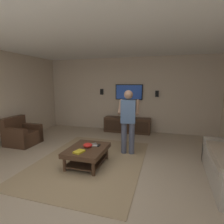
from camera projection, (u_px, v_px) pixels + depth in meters
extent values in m
plane|color=tan|center=(93.00, 172.00, 3.69)|extent=(8.24, 8.24, 0.00)
cube|color=#C6B299|center=(128.00, 95.00, 6.76)|extent=(0.10, 6.59, 2.75)
cube|color=white|center=(90.00, 28.00, 3.23)|extent=(7.06, 6.59, 0.10)
cube|color=#9E8460|center=(91.00, 161.00, 4.19)|extent=(3.18, 2.37, 0.01)
cube|color=#A89E8E|center=(223.00, 151.00, 4.03)|extent=(0.22, 0.85, 0.58)
cube|color=#472D1E|center=(23.00, 138.00, 5.31)|extent=(0.80, 0.80, 0.40)
cube|color=#472D1E|center=(13.00, 124.00, 5.33)|extent=(0.80, 0.18, 0.42)
cube|color=#472D1E|center=(14.00, 138.00, 5.00)|extent=(0.16, 0.80, 0.56)
cube|color=#472D1E|center=(31.00, 132.00, 5.60)|extent=(0.16, 0.80, 0.56)
cube|color=#422B1C|center=(87.00, 150.00, 3.94)|extent=(1.00, 0.80, 0.10)
cylinder|color=#422B1C|center=(107.00, 153.00, 4.28)|extent=(0.07, 0.07, 0.30)
cylinder|color=#422B1C|center=(82.00, 150.00, 4.46)|extent=(0.07, 0.07, 0.30)
cylinder|color=#422B1C|center=(93.00, 169.00, 3.49)|extent=(0.07, 0.07, 0.30)
cylinder|color=#422B1C|center=(65.00, 165.00, 3.67)|extent=(0.07, 0.07, 0.30)
cube|color=#382417|center=(87.00, 161.00, 3.98)|extent=(0.88, 0.68, 0.03)
cube|color=#422B1C|center=(127.00, 125.00, 6.60)|extent=(0.44, 1.70, 0.55)
cube|color=#352216|center=(126.00, 126.00, 6.39)|extent=(0.01, 1.56, 0.39)
cube|color=black|center=(129.00, 92.00, 6.64)|extent=(0.05, 1.02, 0.57)
cube|color=blue|center=(129.00, 92.00, 6.61)|extent=(0.01, 0.96, 0.51)
cylinder|color=#4C5166|center=(132.00, 139.00, 4.55)|extent=(0.14, 0.14, 0.82)
cylinder|color=#4C5166|center=(124.00, 138.00, 4.59)|extent=(0.14, 0.14, 0.82)
cube|color=slate|center=(128.00, 111.00, 4.46)|extent=(0.26, 0.38, 0.58)
sphere|color=#997056|center=(128.00, 95.00, 4.39)|extent=(0.22, 0.22, 0.22)
cylinder|color=#997056|center=(137.00, 107.00, 4.58)|extent=(0.48, 0.14, 0.37)
cylinder|color=#997056|center=(120.00, 107.00, 4.66)|extent=(0.48, 0.14, 0.37)
cube|color=white|center=(129.00, 110.00, 4.83)|extent=(0.05, 0.05, 0.16)
ellipsoid|color=red|center=(88.00, 145.00, 3.97)|extent=(0.20, 0.20, 0.09)
cube|color=white|center=(95.00, 146.00, 4.04)|extent=(0.08, 0.16, 0.02)
cube|color=black|center=(99.00, 145.00, 4.06)|extent=(0.15, 0.06, 0.02)
cube|color=slate|center=(93.00, 144.00, 4.15)|extent=(0.13, 0.14, 0.02)
cube|color=gold|center=(79.00, 152.00, 3.66)|extent=(0.25, 0.21, 0.04)
sphere|color=red|center=(128.00, 115.00, 6.49)|extent=(0.22, 0.22, 0.22)
cube|color=black|center=(157.00, 94.00, 6.37)|extent=(0.06, 0.12, 0.22)
cube|color=black|center=(102.00, 92.00, 6.95)|extent=(0.06, 0.12, 0.22)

